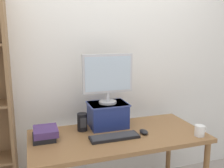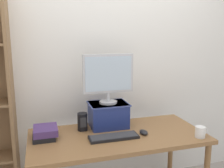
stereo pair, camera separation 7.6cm
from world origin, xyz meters
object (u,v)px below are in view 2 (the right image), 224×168
riser_box (108,114)px  keyboard (114,137)px  computer_mouse (144,132)px  book_stack (45,133)px  desk (118,143)px  desk_speaker (82,122)px  computer_monitor (108,76)px  coffee_mug (200,132)px

riser_box → keyboard: riser_box is taller
computer_mouse → book_stack: 0.83m
desk → desk_speaker: size_ratio=9.45×
keyboard → computer_monitor: bearing=83.7°
book_stack → desk_speaker: (0.33, 0.09, 0.03)m
riser_box → coffee_mug: size_ratio=3.15×
desk → keyboard: size_ratio=3.62×
computer_monitor → computer_mouse: (0.24, -0.26, -0.46)m
keyboard → riser_box: bearing=83.8°
computer_mouse → keyboard: bearing=-177.4°
riser_box → desk_speaker: 0.25m
desk → keyboard: (-0.06, -0.07, 0.09)m
riser_box → desk_speaker: (-0.25, -0.02, -0.04)m
computer_monitor → book_stack: 0.73m
desk → computer_monitor: (-0.03, 0.20, 0.56)m
desk → book_stack: size_ratio=6.83×
computer_monitor → keyboard: (-0.03, -0.28, -0.47)m
book_stack → riser_box: bearing=11.2°
desk_speaker → computer_monitor: bearing=5.4°
coffee_mug → desk_speaker: 1.02m
computer_monitor → coffee_mug: size_ratio=4.07×
computer_mouse → desk_speaker: bearing=153.8°
book_stack → computer_mouse: bearing=-10.5°
computer_mouse → book_stack: book_stack is taller
computer_monitor → computer_mouse: size_ratio=4.45×
keyboard → coffee_mug: coffee_mug is taller
desk_speaker → coffee_mug: bearing=-25.2°
computer_monitor → keyboard: size_ratio=1.12×
computer_mouse → coffee_mug: (0.43, -0.19, 0.03)m
riser_box → book_stack: bearing=-168.8°
computer_monitor → book_stack: size_ratio=2.11×
computer_monitor → desk_speaker: computer_monitor is taller
desk → coffee_mug: size_ratio=13.16×
computer_monitor → coffee_mug: 0.92m
desk → computer_mouse: size_ratio=14.38×
riser_box → computer_monitor: 0.36m
desk → riser_box: 0.29m
computer_monitor → coffee_mug: (0.67, -0.46, -0.43)m
book_stack → computer_monitor: bearing=11.0°
keyboard → computer_mouse: (0.27, 0.01, 0.01)m
coffee_mug → desk_speaker: bearing=154.8°
riser_box → computer_monitor: computer_monitor is taller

